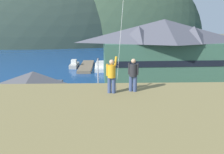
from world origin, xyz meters
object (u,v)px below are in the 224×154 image
object	(u,v)px
parked_car_back_row_right	(214,104)
parking_light_pole	(98,76)
moored_boat_outer_mooring	(100,67)
harbor_lodge	(163,49)
parked_car_back_row_left	(172,102)
parked_car_lone_by_shed	(125,106)
moored_boat_wharfside	(74,65)
parked_car_mid_row_center	(15,129)
storage_shed_near_lot	(35,92)
person_kite_flyer	(112,75)
wharf_dock	(87,66)
person_companion	(133,74)

from	to	relation	value
parked_car_back_row_right	parking_light_pole	distance (m)	15.59
moored_boat_outer_mooring	harbor_lodge	bearing A→B (deg)	-41.51
parked_car_back_row_left	parked_car_lone_by_shed	distance (m)	6.39
moored_boat_wharfside	parked_car_mid_row_center	bearing A→B (deg)	-90.59
moored_boat_outer_mooring	parked_car_lone_by_shed	size ratio (longest dim) A/B	1.96
parked_car_lone_by_shed	parked_car_mid_row_center	distance (m)	12.39
harbor_lodge	moored_boat_outer_mooring	bearing A→B (deg)	138.49
storage_shed_near_lot	parked_car_mid_row_center	distance (m)	6.52
parked_car_back_row_right	person_kite_flyer	world-z (taller)	person_kite_flyer
parked_car_back_row_left	parked_car_lone_by_shed	world-z (taller)	same
storage_shed_near_lot	parked_car_mid_row_center	bearing A→B (deg)	-89.30
person_kite_flyer	wharf_dock	bearing A→B (deg)	96.96
wharf_dock	parked_car_lone_by_shed	world-z (taller)	parked_car_lone_by_shed
parked_car_back_row_right	person_companion	size ratio (longest dim) A/B	2.46
parked_car_back_row_left	person_kite_flyer	xyz separation A→B (m)	(-8.38, -14.74, 7.09)
parked_car_back_row_left	moored_boat_outer_mooring	bearing A→B (deg)	110.76
harbor_lodge	storage_shed_near_lot	size ratio (longest dim) A/B	3.66
wharf_dock	parked_car_lone_by_shed	xyz separation A→B (m)	(7.44, -30.21, 0.71)
harbor_lodge	parked_car_mid_row_center	size ratio (longest dim) A/B	5.80
moored_boat_wharfside	parked_car_lone_by_shed	world-z (taller)	moored_boat_wharfside
harbor_lodge	parked_car_back_row_left	distance (m)	16.31
parked_car_lone_by_shed	parked_car_back_row_right	bearing A→B (deg)	0.64
parked_car_lone_by_shed	moored_boat_outer_mooring	bearing A→B (deg)	97.69
parking_light_pole	parked_car_back_row_left	bearing A→B (deg)	-19.74
person_companion	harbor_lodge	bearing A→B (deg)	71.60
harbor_lodge	parked_car_back_row_left	bearing A→B (deg)	-99.82
parking_light_pole	person_companion	bearing A→B (deg)	-82.11
moored_boat_wharfside	person_companion	xyz separation A→B (m)	(9.74, -43.81, 7.42)
moored_boat_wharfside	person_kite_flyer	bearing A→B (deg)	-78.95
storage_shed_near_lot	parking_light_pole	xyz separation A→B (m)	(7.69, 3.92, 0.92)
moored_boat_outer_mooring	parked_car_lone_by_shed	world-z (taller)	moored_boat_outer_mooring
harbor_lodge	wharf_dock	bearing A→B (deg)	139.75
parked_car_lone_by_shed	parking_light_pole	distance (m)	6.36
moored_boat_outer_mooring	wharf_dock	bearing A→B (deg)	144.40
moored_boat_outer_mooring	person_companion	xyz separation A→B (m)	(2.75, -40.89, 7.42)
parked_car_back_row_left	wharf_dock	bearing A→B (deg)	115.29
wharf_dock	person_companion	world-z (taller)	person_companion
storage_shed_near_lot	person_companion	size ratio (longest dim) A/B	3.90
harbor_lodge	moored_boat_outer_mooring	distance (m)	17.79
moored_boat_wharfside	parking_light_pole	size ratio (longest dim) A/B	0.97
person_companion	parked_car_back_row_right	bearing A→B (deg)	47.84
storage_shed_near_lot	parked_car_back_row_left	bearing A→B (deg)	1.40
storage_shed_near_lot	parked_car_lone_by_shed	xyz separation A→B (m)	(11.15, -0.73, -1.69)
parked_car_lone_by_shed	person_kite_flyer	xyz separation A→B (m)	(-2.10, -13.58, 7.09)
parked_car_back_row_right	parked_car_lone_by_shed	xyz separation A→B (m)	(-11.23, -0.13, 0.00)
person_companion	parked_car_lone_by_shed	bearing A→B (deg)	85.86
parked_car_back_row_right	storage_shed_near_lot	bearing A→B (deg)	178.44
wharf_dock	parked_car_back_row_left	xyz separation A→B (m)	(13.73, -29.05, 0.71)
parked_car_back_row_left	parked_car_lone_by_shed	bearing A→B (deg)	-169.54
harbor_lodge	storage_shed_near_lot	bearing A→B (deg)	-142.09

